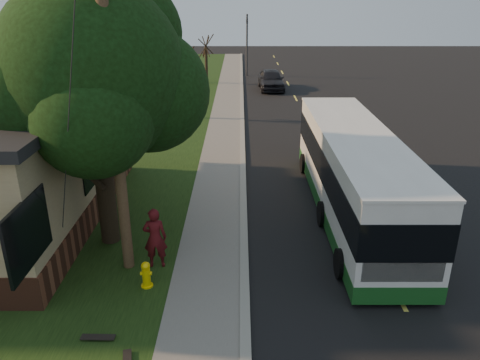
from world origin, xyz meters
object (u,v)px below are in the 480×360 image
object	(u,v)px
skateboarder	(155,238)
skateboard_spare	(98,337)
bare_tree_far	(206,60)
distant_car	(271,80)
fire_hydrant	(146,274)
dumpster	(5,181)
bare_tree_near	(185,84)
transit_bus	(354,172)
utility_pole	(113,109)
leafy_tree	(95,76)
traffic_signal	(247,41)

from	to	relation	value
skateboarder	skateboard_spare	bearing A→B (deg)	70.19
bare_tree_far	distant_car	distance (m)	6.10
fire_hydrant	skateboarder	world-z (taller)	skateboarder
skateboarder	dumpster	world-z (taller)	skateboarder
bare_tree_near	transit_bus	distance (m)	15.30
bare_tree_far	dumpster	size ratio (longest dim) A/B	2.24
fire_hydrant	utility_pole	bearing A→B (deg)	125.38
transit_bus	leafy_tree	bearing A→B (deg)	-166.45
transit_bus	skateboard_spare	xyz separation A→B (m)	(-7.13, -6.63, -1.47)
bare_tree_near	skateboarder	xyz separation A→B (m)	(1.00, -16.99, -1.18)
bare_tree_far	skateboarder	bearing A→B (deg)	-89.01
utility_pole	distant_car	xyz separation A→B (m)	(5.67, 26.38, -3.83)
leafy_tree	bare_tree_near	size ratio (longest dim) A/B	1.81
utility_pole	leafy_tree	size ratio (longest dim) A/B	1.16
utility_pole	leafy_tree	world-z (taller)	utility_pole
transit_bus	skateboard_spare	world-z (taller)	transit_bus
fire_hydrant	dumpster	size ratio (longest dim) A/B	0.41
distant_car	skateboarder	bearing A→B (deg)	-102.67
utility_pole	bare_tree_far	world-z (taller)	utility_pole
bare_tree_far	dumpster	distance (m)	24.86
skateboarder	distant_car	world-z (taller)	skateboarder
utility_pole	bare_tree_near	bearing A→B (deg)	90.66
bare_tree_far	transit_bus	world-z (taller)	bare_tree_far
skateboarder	distant_car	bearing A→B (deg)	-105.17
bare_tree_near	skateboarder	size ratio (longest dim) A/B	2.39
transit_bus	skateboarder	bearing A→B (deg)	-150.52
utility_pole	skateboarder	bearing A→B (deg)	1.05
leafy_tree	dumpster	xyz separation A→B (m)	(-4.86, 3.27, -4.48)
leafy_tree	dumpster	distance (m)	7.38
bare_tree_far	skateboarder	world-z (taller)	bare_tree_far
transit_bus	dumpster	world-z (taller)	transit_bus
utility_pole	bare_tree_far	xyz separation A→B (m)	(0.31, 29.01, -2.63)
utility_pole	dumpster	xyz separation A→B (m)	(-5.73, 4.93, -3.94)
traffic_signal	distant_car	size ratio (longest dim) A/B	1.17
traffic_signal	dumpster	distance (m)	29.76
bare_tree_far	transit_bus	size ratio (longest dim) A/B	0.36
bare_tree_near	traffic_signal	bearing A→B (deg)	75.96
utility_pole	bare_tree_near	size ratio (longest dim) A/B	2.11
utility_pole	distant_car	size ratio (longest dim) A/B	1.93
skateboarder	skateboard_spare	xyz separation A→B (m)	(-0.83, -3.07, -0.85)
traffic_signal	skateboarder	xyz separation A→B (m)	(-3.00, -32.99, -2.19)
leafy_tree	skateboarder	size ratio (longest dim) A/B	4.33
skateboarder	dumpster	bearing A→B (deg)	-41.63
leafy_tree	transit_bus	size ratio (longest dim) A/B	0.71
utility_pole	skateboard_spare	bearing A→B (deg)	-90.42
traffic_signal	skateboard_spare	size ratio (longest dim) A/B	7.11
skateboard_spare	dumpster	xyz separation A→B (m)	(-5.71, 7.98, 0.56)
bare_tree_near	skateboard_spare	world-z (taller)	bare_tree_near
utility_pole	distant_car	distance (m)	27.25
skateboarder	bare_tree_near	bearing A→B (deg)	-91.34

